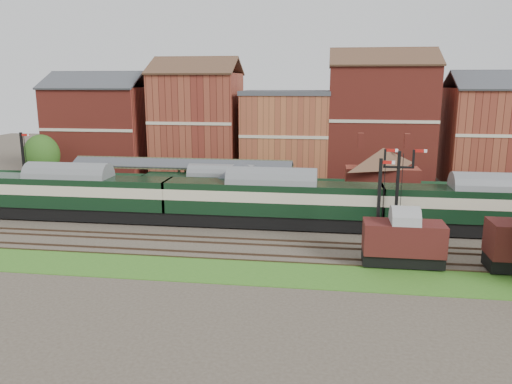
# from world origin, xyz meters

# --- Properties ---
(ground) EXTENTS (160.00, 160.00, 0.00)m
(ground) POSITION_xyz_m (0.00, 0.00, 0.00)
(ground) COLOR #473D33
(ground) RESTS_ON ground
(grass_back) EXTENTS (90.00, 4.50, 0.06)m
(grass_back) POSITION_xyz_m (0.00, 16.00, 0.03)
(grass_back) COLOR #2D6619
(grass_back) RESTS_ON ground
(grass_front) EXTENTS (90.00, 5.00, 0.06)m
(grass_front) POSITION_xyz_m (0.00, -12.00, 0.03)
(grass_front) COLOR #2D6619
(grass_front) RESTS_ON ground
(fence) EXTENTS (90.00, 0.12, 1.50)m
(fence) POSITION_xyz_m (0.00, 18.00, 0.75)
(fence) COLOR #193823
(fence) RESTS_ON ground
(platform) EXTENTS (55.00, 3.40, 1.00)m
(platform) POSITION_xyz_m (-5.00, 9.75, 0.50)
(platform) COLOR #2D2D2D
(platform) RESTS_ON ground
(signal_box) EXTENTS (5.40, 5.40, 6.00)m
(signal_box) POSITION_xyz_m (-3.00, 3.25, 3.19)
(signal_box) COLOR #637452
(signal_box) RESTS_ON ground
(brick_hut) EXTENTS (3.20, 2.64, 2.94)m
(brick_hut) POSITION_xyz_m (5.00, 3.25, 1.20)
(brick_hut) COLOR maroon
(brick_hut) RESTS_ON ground
(station_building) EXTENTS (8.10, 8.10, 5.90)m
(station_building) POSITION_xyz_m (12.00, 9.75, 3.96)
(station_building) COLOR maroon
(station_building) RESTS_ON platform
(canopy) EXTENTS (26.00, 3.89, 4.08)m
(canopy) POSITION_xyz_m (-11.00, 9.75, 4.58)
(canopy) COLOR #454A2E
(canopy) RESTS_ON platform
(semaphore_bracket) EXTENTS (3.60, 0.25, 8.18)m
(semaphore_bracket) POSITION_xyz_m (12.04, -2.50, 4.63)
(semaphore_bracket) COLOR black
(semaphore_bracket) RESTS_ON ground
(semaphore_platform_end) EXTENTS (1.23, 0.25, 8.00)m
(semaphore_platform_end) POSITION_xyz_m (-29.98, 8.00, 4.16)
(semaphore_platform_end) COLOR black
(semaphore_platform_end) RESTS_ON ground
(semaphore_siding) EXTENTS (1.23, 0.25, 8.00)m
(semaphore_siding) POSITION_xyz_m (10.02, -7.00, 4.16)
(semaphore_siding) COLOR black
(semaphore_siding) RESTS_ON ground
(town_backdrop) EXTENTS (69.00, 10.00, 16.00)m
(town_backdrop) POSITION_xyz_m (-0.18, 25.00, 7.00)
(town_backdrop) COLOR maroon
(town_backdrop) RESTS_ON ground
(dmu_train) EXTENTS (62.02, 3.25, 4.76)m
(dmu_train) POSITION_xyz_m (0.70, 0.00, 2.76)
(dmu_train) COLOR black
(dmu_train) RESTS_ON ground
(platform_railcar) EXTENTS (17.49, 2.76, 4.03)m
(platform_railcar) POSITION_xyz_m (-5.59, 6.50, 2.36)
(platform_railcar) COLOR black
(platform_railcar) RESTS_ON ground
(goods_van_a) EXTENTS (6.00, 2.60, 3.64)m
(goods_van_a) POSITION_xyz_m (11.75, -9.00, 2.07)
(goods_van_a) COLOR black
(goods_van_a) RESTS_ON ground
(tree_back) EXTENTS (4.73, 4.73, 6.91)m
(tree_back) POSITION_xyz_m (-32.38, 15.84, 4.18)
(tree_back) COLOR #382619
(tree_back) RESTS_ON ground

